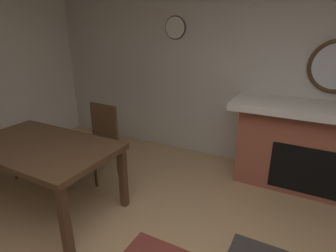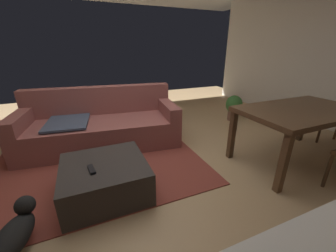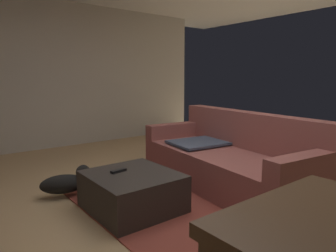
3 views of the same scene
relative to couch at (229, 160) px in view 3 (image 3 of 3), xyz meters
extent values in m
plane|color=tan|center=(0.33, -0.87, -0.30)|extent=(8.86, 8.86, 0.00)
cube|color=beige|center=(-3.36, -0.87, 1.01)|extent=(0.12, 6.03, 2.64)
cube|color=brown|center=(-0.11, -0.67, -0.30)|extent=(2.60, 2.00, 0.01)
cube|color=#8C4C47|center=(0.00, -0.06, -0.09)|extent=(2.39, 1.21, 0.42)
cube|color=#8C4C47|center=(0.04, 0.30, 0.34)|extent=(2.30, 0.48, 0.44)
cube|color=#8C4C47|center=(1.04, -0.19, 0.22)|extent=(0.29, 0.95, 0.20)
cube|color=#8C4C47|center=(-1.05, 0.06, 0.22)|extent=(0.29, 0.95, 0.20)
cube|color=#3D475B|center=(-0.46, -0.01, 0.15)|extent=(0.66, 0.86, 0.03)
cube|color=#2D2826|center=(-0.11, -1.27, -0.12)|extent=(0.83, 0.78, 0.37)
cube|color=black|center=(-0.23, -1.35, 0.07)|extent=(0.07, 0.17, 0.02)
cube|color=#513823|center=(1.59, -1.16, 0.04)|extent=(0.07, 0.07, 0.68)
ellipsoid|color=black|center=(-0.82, -1.70, -0.15)|extent=(0.34, 0.51, 0.20)
sphere|color=black|center=(-0.76, -1.50, -0.04)|extent=(0.15, 0.15, 0.15)
camera|label=1|loc=(-0.02, 0.05, 1.54)|focal=28.78mm
camera|label=2|loc=(-0.19, -3.13, 1.15)|focal=21.57mm
camera|label=3|loc=(2.32, -2.73, 0.97)|focal=32.63mm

